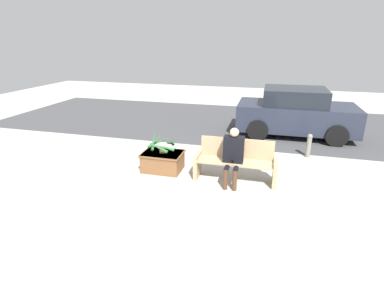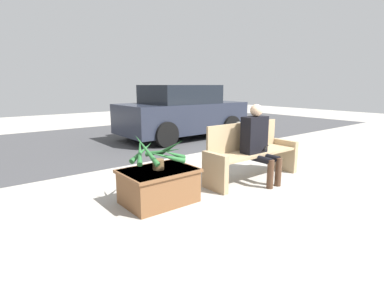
% 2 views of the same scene
% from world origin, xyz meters
% --- Properties ---
extents(ground_plane, '(30.00, 30.00, 0.00)m').
position_xyz_m(ground_plane, '(0.00, 0.00, 0.00)').
color(ground_plane, '#ADA89E').
extents(road_surface, '(20.00, 6.00, 0.01)m').
position_xyz_m(road_surface, '(0.00, 5.88, 0.00)').
color(road_surface, '#424244').
rests_on(road_surface, ground_plane).
extents(bench, '(1.87, 0.51, 0.96)m').
position_xyz_m(bench, '(-0.04, 0.77, 0.46)').
color(bench, tan).
rests_on(bench, ground_plane).
extents(person_seated, '(0.45, 0.59, 1.29)m').
position_xyz_m(person_seated, '(-0.09, 0.59, 0.72)').
color(person_seated, black).
rests_on(person_seated, ground_plane).
extents(planter_box, '(0.99, 0.73, 0.47)m').
position_xyz_m(planter_box, '(-1.86, 0.84, 0.25)').
color(planter_box, brown).
rests_on(planter_box, ground_plane).
extents(potted_plant, '(0.77, 0.78, 0.51)m').
position_xyz_m(potted_plant, '(-1.86, 0.85, 0.69)').
color(potted_plant, brown).
rests_on(potted_plant, planter_box).
extents(parked_car, '(3.83, 1.98, 1.60)m').
position_xyz_m(parked_car, '(1.46, 4.78, 0.78)').
color(parked_car, '#232838').
rests_on(parked_car, ground_plane).
extents(bollard_post, '(0.14, 0.14, 0.67)m').
position_xyz_m(bollard_post, '(1.75, 2.72, 0.36)').
color(bollard_post, slate).
rests_on(bollard_post, ground_plane).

